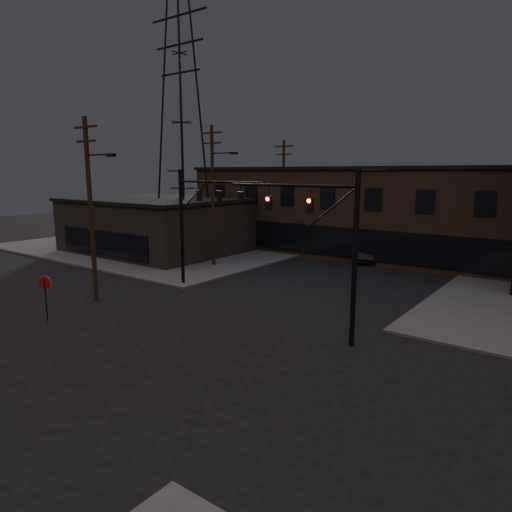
{
  "coord_description": "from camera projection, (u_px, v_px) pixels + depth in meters",
  "views": [
    {
      "loc": [
        14.86,
        -13.97,
        7.84
      ],
      "look_at": [
        0.82,
        4.79,
        3.5
      ],
      "focal_mm": 32.0,
      "sensor_mm": 36.0,
      "label": 1
    }
  ],
  "objects": [
    {
      "name": "ground",
      "position": [
        180.0,
        343.0,
        21.18
      ],
      "size": [
        140.0,
        140.0,
        0.0
      ],
      "primitive_type": "plane",
      "color": "black",
      "rests_on": "ground"
    },
    {
      "name": "sidewalk_nw",
      "position": [
        186.0,
        242.0,
        51.45
      ],
      "size": [
        30.0,
        30.0,
        0.15
      ],
      "primitive_type": "cube",
      "color": "#474744",
      "rests_on": "ground"
    },
    {
      "name": "building_row",
      "position": [
        398.0,
        214.0,
        42.5
      ],
      "size": [
        40.0,
        12.0,
        8.0
      ],
      "primitive_type": "cube",
      "color": "brown",
      "rests_on": "ground"
    },
    {
      "name": "building_left",
      "position": [
        156.0,
        226.0,
        45.1
      ],
      "size": [
        16.0,
        12.0,
        5.0
      ],
      "primitive_type": "cube",
      "color": "black",
      "rests_on": "ground"
    },
    {
      "name": "traffic_signal_near",
      "position": [
        332.0,
        237.0,
        20.67
      ],
      "size": [
        7.12,
        0.24,
        8.0
      ],
      "color": "black",
      "rests_on": "ground"
    },
    {
      "name": "traffic_signal_far",
      "position": [
        195.0,
        215.0,
        30.52
      ],
      "size": [
        7.12,
        0.24,
        8.0
      ],
      "color": "black",
      "rests_on": "ground"
    },
    {
      "name": "stop_sign",
      "position": [
        45.0,
        287.0,
        23.99
      ],
      "size": [
        0.72,
        0.33,
        2.48
      ],
      "color": "black",
      "rests_on": "ground"
    },
    {
      "name": "utility_pole_near",
      "position": [
        91.0,
        205.0,
        27.24
      ],
      "size": [
        3.7,
        0.28,
        11.0
      ],
      "color": "black",
      "rests_on": "ground"
    },
    {
      "name": "utility_pole_mid",
      "position": [
        213.0,
        193.0,
        37.23
      ],
      "size": [
        3.7,
        0.28,
        11.5
      ],
      "color": "black",
      "rests_on": "ground"
    },
    {
      "name": "utility_pole_far",
      "position": [
        283.0,
        192.0,
        47.37
      ],
      "size": [
        2.2,
        0.28,
        11.0
      ],
      "color": "black",
      "rests_on": "ground"
    },
    {
      "name": "transmission_tower",
      "position": [
        181.0,
        122.0,
        43.68
      ],
      "size": [
        7.0,
        7.0,
        25.0
      ],
      "primitive_type": null,
      "color": "black",
      "rests_on": "ground"
    },
    {
      "name": "car_crossing",
      "position": [
        366.0,
        251.0,
        40.58
      ],
      "size": [
        3.6,
        5.45,
        1.7
      ],
      "primitive_type": "imported",
      "rotation": [
        0.0,
        0.0,
        0.38
      ],
      "color": "black",
      "rests_on": "ground"
    }
  ]
}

